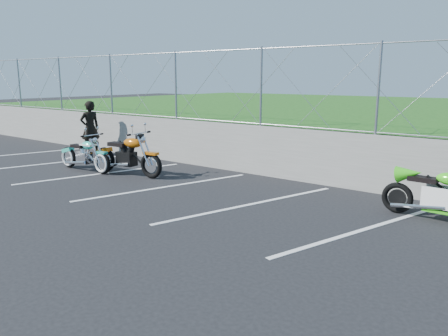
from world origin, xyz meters
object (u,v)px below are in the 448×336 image
Objects in this scene: sportbike_green at (440,197)px; person_standing at (90,128)px; cruiser_turquoise at (85,156)px; naked_orange at (128,157)px.

sportbike_green is 1.12× the size of person_standing.
sportbike_green is at bearing 99.46° from person_standing.
cruiser_turquoise is at bearing -169.36° from sportbike_green.
naked_orange is 3.65m from person_standing.
person_standing is (-10.75, 0.46, 0.45)m from sportbike_green.
sportbike_green is at bearing 0.57° from naked_orange.
cruiser_turquoise is 0.90× the size of naked_orange.
naked_orange is at bearing 14.46° from cruiser_turquoise.
naked_orange is (1.34, 0.37, 0.08)m from cruiser_turquoise.
person_standing reaches higher than cruiser_turquoise.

